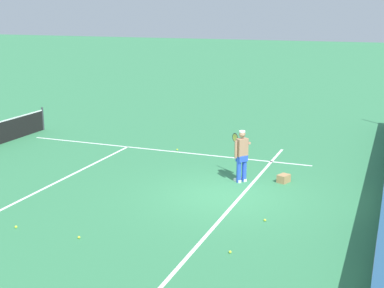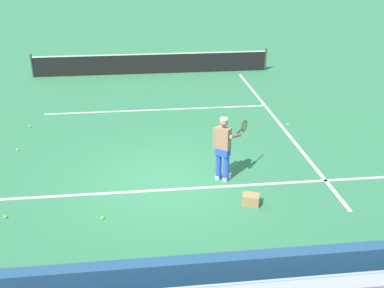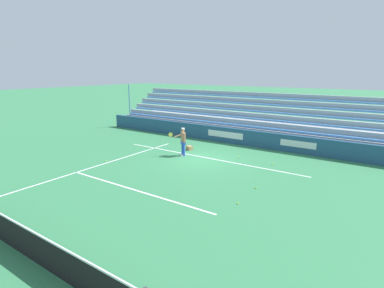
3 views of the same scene
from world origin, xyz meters
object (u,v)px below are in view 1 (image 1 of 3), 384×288
at_px(tennis_ball_far_left, 79,237).
at_px(tennis_ball_midcourt, 177,150).
at_px(ball_box_cardboard, 284,178).
at_px(tennis_ball_toward_net, 265,220).
at_px(tennis_player, 241,155).
at_px(tennis_ball_far_right, 16,227).
at_px(tennis_ball_by_box, 230,252).

relative_size(tennis_ball_far_left, tennis_ball_midcourt, 1.00).
relative_size(ball_box_cardboard, tennis_ball_toward_net, 6.06).
relative_size(tennis_player, tennis_ball_far_left, 25.98).
relative_size(ball_box_cardboard, tennis_ball_far_right, 6.06).
bearing_deg(tennis_ball_midcourt, ball_box_cardboard, -117.01).
distance_m(tennis_player, tennis_ball_by_box, 5.42).
bearing_deg(tennis_ball_far_left, tennis_ball_toward_net, -55.56).
bearing_deg(tennis_ball_far_left, ball_box_cardboard, -31.41).
relative_size(tennis_ball_midcourt, tennis_ball_by_box, 1.00).
height_order(tennis_player, ball_box_cardboard, tennis_player).
bearing_deg(tennis_ball_far_left, tennis_ball_midcourt, 6.67).
xyz_separation_m(tennis_ball_far_left, tennis_ball_midcourt, (8.66, 1.01, 0.00)).
distance_m(tennis_player, tennis_ball_far_left, 6.34).
bearing_deg(tennis_ball_by_box, tennis_ball_far_right, 96.24).
bearing_deg(tennis_ball_far_left, tennis_ball_far_right, 91.04).
xyz_separation_m(tennis_ball_toward_net, tennis_ball_midcourt, (5.90, 5.03, 0.00)).
distance_m(tennis_ball_far_left, tennis_ball_midcourt, 8.72).
distance_m(tennis_ball_midcourt, tennis_ball_by_box, 9.37).
bearing_deg(tennis_ball_toward_net, tennis_ball_midcourt, 40.43).
bearing_deg(ball_box_cardboard, tennis_ball_toward_net, -176.28).
distance_m(tennis_ball_far_left, tennis_ball_far_right, 1.88).
xyz_separation_m(ball_box_cardboard, tennis_ball_far_right, (-6.24, 5.68, -0.10)).
bearing_deg(tennis_ball_far_right, tennis_ball_midcourt, -5.71).
height_order(tennis_player, tennis_ball_by_box, tennis_player).
relative_size(tennis_player, tennis_ball_toward_net, 25.98).
bearing_deg(tennis_ball_far_right, tennis_ball_far_left, -88.96).
xyz_separation_m(tennis_player, tennis_ball_midcourt, (2.88, 3.48, -0.86)).
height_order(ball_box_cardboard, tennis_ball_midcourt, ball_box_cardboard).
xyz_separation_m(tennis_player, tennis_ball_far_right, (-5.81, 4.35, -0.86)).
height_order(tennis_player, tennis_ball_toward_net, tennis_player).
xyz_separation_m(ball_box_cardboard, tennis_ball_by_box, (-5.63, 0.07, -0.10)).
bearing_deg(tennis_ball_midcourt, tennis_ball_by_box, -149.61).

